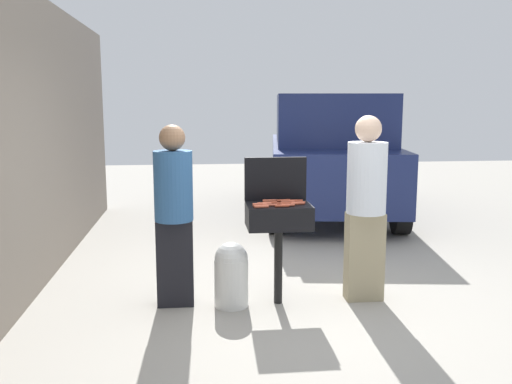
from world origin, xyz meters
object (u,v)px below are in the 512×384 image
(hot_dog_7, at_px, (283,201))
(person_right, at_px, (366,202))
(hot_dog_0, at_px, (260,204))
(hot_dog_14, at_px, (298,203))
(person_left, at_px, (174,209))
(hot_dog_10, at_px, (264,204))
(hot_dog_12, at_px, (284,204))
(hot_dog_5, at_px, (260,206))
(bbq_grill, at_px, (279,220))
(hot_dog_1, at_px, (270,203))
(parked_minivan, at_px, (329,154))
(hot_dog_9, at_px, (261,207))
(hot_dog_13, at_px, (297,204))
(hot_dog_4, at_px, (269,201))
(hot_dog_11, at_px, (296,201))
(hot_dog_6, at_px, (288,205))
(hot_dog_3, at_px, (282,206))
(hot_dog_2, at_px, (288,202))
(hot_dog_8, at_px, (270,205))
(propane_tank, at_px, (231,273))

(hot_dog_7, distance_m, person_right, 0.79)
(hot_dog_0, relative_size, hot_dog_7, 1.00)
(hot_dog_14, xyz_separation_m, person_left, (-1.16, 0.07, -0.05))
(hot_dog_7, height_order, hot_dog_10, same)
(person_right, bearing_deg, hot_dog_12, 14.05)
(hot_dog_5, xyz_separation_m, hot_dog_7, (0.25, 0.25, 0.00))
(bbq_grill, xyz_separation_m, person_left, (-0.97, 0.06, 0.11))
(hot_dog_1, distance_m, person_right, 0.92)
(hot_dog_10, relative_size, person_left, 0.08)
(parked_minivan, bearing_deg, hot_dog_9, 76.80)
(hot_dog_12, relative_size, hot_dog_13, 1.00)
(hot_dog_4, distance_m, hot_dog_7, 0.13)
(hot_dog_5, distance_m, hot_dog_14, 0.39)
(hot_dog_7, distance_m, parked_minivan, 4.31)
(bbq_grill, height_order, hot_dog_11, hot_dog_11)
(hot_dog_14, relative_size, person_right, 0.07)
(hot_dog_6, height_order, hot_dog_12, same)
(hot_dog_0, relative_size, hot_dog_10, 1.00)
(hot_dog_9, height_order, hot_dog_12, same)
(hot_dog_3, xyz_separation_m, person_right, (0.84, 0.17, -0.01))
(hot_dog_1, distance_m, person_left, 0.90)
(hot_dog_2, xyz_separation_m, hot_dog_8, (-0.19, -0.15, 0.00))
(hot_dog_1, bearing_deg, hot_dog_12, -23.60)
(hot_dog_7, height_order, hot_dog_13, same)
(hot_dog_6, distance_m, hot_dog_11, 0.23)
(hot_dog_12, relative_size, person_right, 0.07)
(hot_dog_4, distance_m, hot_dog_5, 0.28)
(hot_dog_1, height_order, hot_dog_13, same)
(hot_dog_12, distance_m, hot_dog_13, 0.13)
(hot_dog_0, height_order, hot_dog_9, same)
(hot_dog_2, height_order, hot_dog_12, same)
(bbq_grill, xyz_separation_m, hot_dog_11, (0.18, 0.09, 0.16))
(hot_dog_4, xyz_separation_m, hot_dog_6, (0.13, -0.24, 0.00))
(hot_dog_4, bearing_deg, hot_dog_6, -60.89)
(bbq_grill, xyz_separation_m, hot_dog_5, (-0.19, -0.13, 0.16))
(bbq_grill, bearing_deg, person_right, 1.03)
(hot_dog_1, height_order, hot_dog_12, same)
(hot_dog_1, bearing_deg, person_left, 177.09)
(hot_dog_6, xyz_separation_m, hot_dog_7, (-0.00, 0.23, 0.00))
(hot_dog_1, height_order, hot_dog_2, same)
(hot_dog_2, bearing_deg, hot_dog_1, -166.57)
(hot_dog_6, bearing_deg, hot_dog_0, 165.60)
(hot_dog_9, relative_size, hot_dog_11, 1.00)
(hot_dog_3, height_order, propane_tank, hot_dog_3)
(hot_dog_1, xyz_separation_m, person_right, (0.92, 0.00, -0.01))
(hot_dog_2, height_order, hot_dog_8, same)
(hot_dog_1, height_order, hot_dog_6, same)
(parked_minivan, bearing_deg, hot_dog_14, 80.53)
(hot_dog_2, distance_m, hot_dog_8, 0.24)
(hot_dog_0, xyz_separation_m, hot_dog_6, (0.25, -0.06, 0.00))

